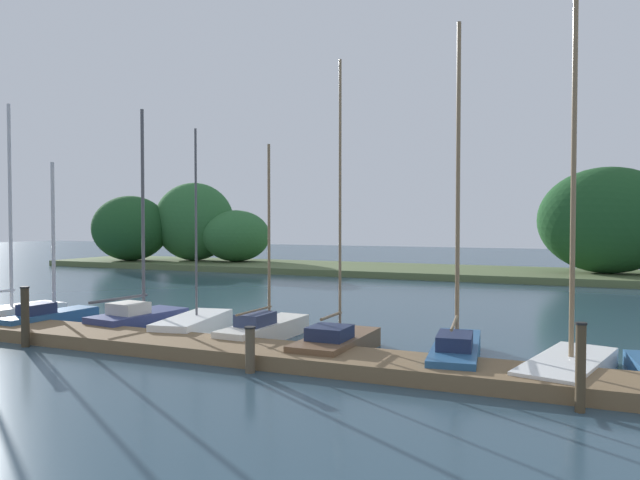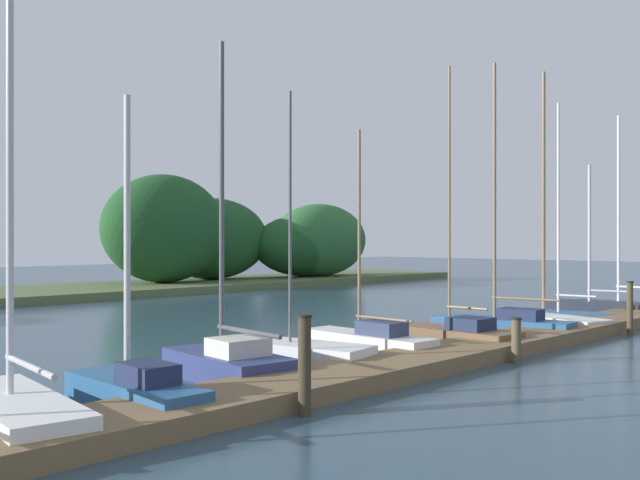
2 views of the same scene
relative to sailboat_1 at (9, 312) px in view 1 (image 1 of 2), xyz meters
The scene contains 13 objects.
dock_pier 10.95m from the sailboat_1, ahead, with size 30.74×1.80×0.35m.
far_shore 26.39m from the sailboat_1, 63.57° to the left, with size 61.18×8.31×6.55m.
sailboat_1 is the anchor object (origin of this frame).
sailboat_2 1.97m from the sailboat_1, ahead, with size 1.05×3.54×5.29m.
sailboat_3 4.83m from the sailboat_1, 10.28° to the left, with size 1.74×3.62×6.92m.
sailboat_4 6.84m from the sailboat_1, ahead, with size 1.78×3.72×6.20m.
sailboat_5 9.27m from the sailboat_1, ahead, with size 1.16×4.03×5.61m.
sailboat_6 11.80m from the sailboat_1, ahead, with size 1.33×3.58×7.50m.
sailboat_7 14.75m from the sailboat_1, ahead, with size 1.49×4.37×8.15m.
sailboat_8 17.25m from the sailboat_1, ahead, with size 2.18×4.16×8.27m.
mooring_piling_1 4.44m from the sailboat_1, 33.96° to the right, with size 0.24×0.24×1.64m.
mooring_piling_2 10.93m from the sailboat_1, 13.14° to the right, with size 0.25×0.25×1.04m.
mooring_piling_3 17.62m from the sailboat_1, ahead, with size 0.20×0.20×1.61m.
Camera 1 is at (6.38, 1.48, 3.39)m, focal length 33.21 mm.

